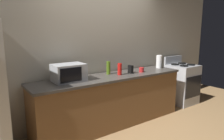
{
  "coord_description": "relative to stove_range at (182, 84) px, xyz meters",
  "views": [
    {
      "loc": [
        -2.04,
        -2.47,
        1.66
      ],
      "look_at": [
        0.0,
        0.4,
        1.0
      ],
      "focal_mm": 33.16,
      "sensor_mm": 36.0,
      "label": 1
    }
  ],
  "objects": [
    {
      "name": "counter_run",
      "position": [
        -2.0,
        0.0,
        -0.01
      ],
      "size": [
        2.84,
        0.64,
        0.9
      ],
      "color": "brown",
      "rests_on": "ground_plane"
    },
    {
      "name": "bottle_olive_oil",
      "position": [
        -1.98,
        0.14,
        0.56
      ],
      "size": [
        0.07,
        0.07,
        0.23
      ],
      "primitive_type": "cylinder",
      "color": "#4C6B19",
      "rests_on": "counter_run"
    },
    {
      "name": "back_wall",
      "position": [
        -2.0,
        0.41,
        0.89
      ],
      "size": [
        6.4,
        0.1,
        2.7
      ],
      "primitive_type": "cube",
      "color": "#B2A893",
      "rests_on": "ground_plane"
    },
    {
      "name": "stove_range",
      "position": [
        0.0,
        0.0,
        0.0
      ],
      "size": [
        0.6,
        0.61,
        1.08
      ],
      "color": "#B7BABF",
      "rests_on": "ground_plane"
    },
    {
      "name": "mug_red",
      "position": [
        -1.36,
        -0.06,
        0.48
      ],
      "size": [
        0.09,
        0.09,
        0.09
      ],
      "primitive_type": "cylinder",
      "color": "red",
      "rests_on": "counter_run"
    },
    {
      "name": "bottle_hot_sauce",
      "position": [
        -1.85,
        -0.02,
        0.54
      ],
      "size": [
        0.07,
        0.07,
        0.21
      ],
      "primitive_type": "cylinder",
      "color": "red",
      "rests_on": "counter_run"
    },
    {
      "name": "paper_towel_roll",
      "position": [
        -0.75,
        0.05,
        0.57
      ],
      "size": [
        0.12,
        0.12,
        0.27
      ],
      "primitive_type": "cylinder",
      "color": "white",
      "rests_on": "counter_run"
    },
    {
      "name": "cordless_phone",
      "position": [
        -1.6,
        -0.03,
        0.51
      ],
      "size": [
        0.06,
        0.11,
        0.15
      ],
      "primitive_type": "cube",
      "rotation": [
        0.0,
        0.0,
        -0.1
      ],
      "color": "black",
      "rests_on": "counter_run"
    },
    {
      "name": "microwave",
      "position": [
        -2.78,
        0.05,
        0.57
      ],
      "size": [
        0.48,
        0.35,
        0.27
      ],
      "color": "#B7BABF",
      "rests_on": "counter_run"
    },
    {
      "name": "ground_plane",
      "position": [
        -2.0,
        -0.4,
        -0.46
      ],
      "size": [
        8.0,
        8.0,
        0.0
      ],
      "primitive_type": "plane",
      "color": "#A87F51"
    }
  ]
}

